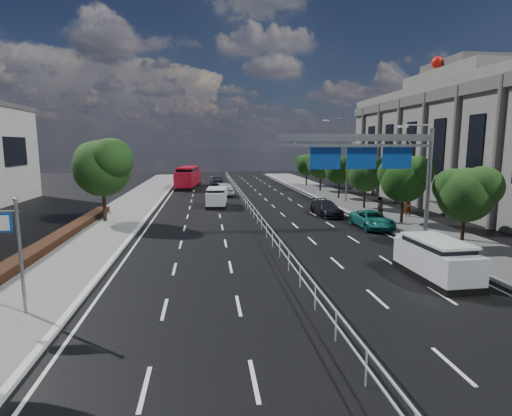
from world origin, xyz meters
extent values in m
plane|color=black|center=(0.00, 0.00, 0.00)|extent=(160.00, 160.00, 0.00)
cube|color=silver|center=(-9.00, 0.00, 0.07)|extent=(0.25, 140.00, 0.15)
cube|color=silver|center=(0.00, 22.50, 1.00)|extent=(0.05, 85.00, 0.05)
cube|color=silver|center=(0.00, 22.50, 0.55)|extent=(0.05, 85.00, 0.05)
cube|color=black|center=(-13.30, 5.00, 0.36)|extent=(1.00, 36.00, 0.44)
cylinder|color=gray|center=(-10.50, 0.00, 2.10)|extent=(0.12, 0.12, 4.20)
sphere|color=gray|center=(-10.50, 0.00, 4.25)|extent=(0.18, 0.18, 0.18)
cylinder|color=gray|center=(10.60, 10.00, 3.60)|extent=(0.28, 0.28, 7.20)
cube|color=gray|center=(5.60, 10.00, 6.60)|extent=(10.20, 0.25, 0.45)
cube|color=gray|center=(5.60, 10.00, 6.10)|extent=(10.20, 0.18, 0.18)
cylinder|color=gray|center=(9.60, 10.00, 7.40)|extent=(2.00, 0.10, 0.10)
cube|color=silver|center=(8.60, 10.00, 7.30)|extent=(0.60, 0.25, 0.15)
cube|color=#0E3D9B|center=(8.40, 10.18, 5.30)|extent=(2.00, 0.08, 1.40)
cube|color=white|center=(8.40, 10.23, 5.30)|extent=(1.80, 0.02, 1.20)
cube|color=#0E3D9B|center=(6.00, 10.18, 5.30)|extent=(2.00, 0.08, 1.40)
cube|color=white|center=(6.00, 10.23, 5.30)|extent=(1.80, 0.02, 1.20)
cube|color=#0E3D9B|center=(3.60, 10.18, 5.30)|extent=(2.00, 0.08, 1.40)
cube|color=white|center=(3.60, 10.23, 5.30)|extent=(1.80, 0.02, 1.20)
cylinder|color=gray|center=(10.80, 26.00, 4.50)|extent=(0.16, 0.16, 9.00)
cylinder|color=gray|center=(9.60, 26.00, 8.80)|extent=(0.10, 2.40, 0.10)
cube|color=silver|center=(8.40, 26.00, 8.65)|extent=(0.60, 0.25, 0.15)
cube|color=slate|center=(24.00, 22.00, 6.00)|extent=(14.00, 36.00, 12.00)
cube|color=#4C4947|center=(16.90, 22.00, 10.60)|extent=(0.40, 36.00, 1.00)
cube|color=slate|center=(24.00, 22.00, 12.60)|extent=(13.00, 12.00, 1.20)
cube|color=#4C4947|center=(24.00, 22.00, 13.60)|extent=(12.00, 7.00, 0.90)
sphere|color=#B2140C|center=(17.80, 22.00, 13.80)|extent=(1.10, 1.10, 1.10)
cylinder|color=black|center=(-12.00, 18.00, 1.75)|extent=(0.28, 0.28, 3.50)
sphere|color=#1A3711|center=(-12.00, 18.00, 4.34)|extent=(4.40, 4.40, 4.40)
sphere|color=#1A3711|center=(-11.12, 17.34, 5.04)|extent=(3.30, 3.30, 3.30)
sphere|color=#1A3711|center=(-12.77, 18.66, 4.90)|extent=(3.08, 3.08, 3.08)
cylinder|color=black|center=(11.20, 7.00, 1.30)|extent=(0.21, 0.21, 2.60)
sphere|color=#1A3711|center=(11.20, 7.00, 3.22)|extent=(3.20, 3.20, 3.20)
sphere|color=#1A3711|center=(11.84, 6.52, 3.74)|extent=(2.40, 2.40, 2.40)
sphere|color=#1A3711|center=(10.64, 7.48, 3.64)|extent=(2.24, 2.24, 2.24)
cylinder|color=black|center=(11.20, 14.50, 1.40)|extent=(0.22, 0.22, 2.80)
sphere|color=black|center=(11.20, 14.50, 3.47)|extent=(3.50, 3.50, 3.50)
sphere|color=black|center=(11.90, 13.97, 4.03)|extent=(2.62, 2.62, 2.62)
sphere|color=black|center=(10.59, 15.03, 3.92)|extent=(2.45, 2.45, 2.45)
cylinder|color=black|center=(11.20, 22.00, 1.35)|extent=(0.22, 0.22, 2.70)
sphere|color=#1A3711|center=(11.20, 22.00, 3.35)|extent=(3.30, 3.30, 3.30)
sphere|color=#1A3711|center=(11.86, 21.50, 3.89)|extent=(2.48, 2.48, 2.47)
sphere|color=#1A3711|center=(10.62, 22.50, 3.78)|extent=(2.31, 2.31, 2.31)
cylinder|color=black|center=(11.20, 29.50, 1.32)|extent=(0.21, 0.21, 2.65)
sphere|color=black|center=(11.20, 29.50, 3.29)|extent=(3.20, 3.20, 3.20)
sphere|color=black|center=(11.84, 29.02, 3.82)|extent=(2.40, 2.40, 2.40)
sphere|color=black|center=(10.64, 29.98, 3.71)|extent=(2.24, 2.24, 2.24)
cylinder|color=black|center=(11.20, 37.00, 1.43)|extent=(0.23, 0.23, 2.85)
sphere|color=#1A3711|center=(11.20, 37.00, 3.53)|extent=(3.60, 3.60, 3.60)
sphere|color=#1A3711|center=(11.92, 36.46, 4.10)|extent=(2.70, 2.70, 2.70)
sphere|color=#1A3711|center=(10.57, 37.54, 3.99)|extent=(2.52, 2.52, 2.52)
cylinder|color=black|center=(11.20, 44.50, 1.30)|extent=(0.21, 0.21, 2.60)
sphere|color=black|center=(11.20, 44.50, 3.22)|extent=(3.10, 3.10, 3.10)
sphere|color=black|center=(11.82, 44.03, 3.74)|extent=(2.32, 2.33, 2.32)
sphere|color=black|center=(10.66, 44.97, 3.64)|extent=(2.17, 2.17, 2.17)
cube|color=black|center=(-2.91, 25.45, 0.16)|extent=(2.29, 4.55, 0.31)
cube|color=white|center=(-2.91, 25.45, 0.92)|extent=(2.25, 4.47, 1.30)
cube|color=black|center=(-2.91, 25.45, 1.57)|extent=(1.99, 3.25, 0.57)
cube|color=white|center=(-2.91, 25.45, 1.85)|extent=(2.09, 3.51, 0.11)
cylinder|color=black|center=(-3.82, 24.11, 0.32)|extent=(0.33, 0.67, 0.65)
cylinder|color=black|center=(-2.26, 23.96, 0.32)|extent=(0.33, 0.67, 0.65)
cylinder|color=black|center=(-3.56, 26.94, 0.32)|extent=(0.33, 0.67, 0.65)
cylinder|color=black|center=(-2.00, 26.80, 0.32)|extent=(0.33, 0.67, 0.65)
cube|color=black|center=(-6.49, 44.42, 0.15)|extent=(3.61, 10.46, 0.31)
cube|color=maroon|center=(-6.49, 44.42, 1.47)|extent=(3.54, 10.26, 2.08)
cube|color=black|center=(-6.49, 44.42, 2.51)|extent=(3.02, 7.44, 0.92)
cube|color=maroon|center=(-6.49, 44.42, 2.97)|extent=(3.19, 8.05, 0.18)
cylinder|color=black|center=(-7.88, 41.24, 0.32)|extent=(0.34, 0.66, 0.63)
cylinder|color=black|center=(-5.88, 41.01, 0.32)|extent=(0.34, 0.66, 0.63)
cylinder|color=black|center=(-7.11, 47.83, 0.32)|extent=(0.34, 0.66, 0.63)
cylinder|color=black|center=(-5.11, 47.60, 0.32)|extent=(0.34, 0.66, 0.63)
imported|color=silver|center=(-1.74, 34.50, 0.83)|extent=(2.60, 5.07, 1.65)
imported|color=black|center=(-2.38, 47.03, 0.69)|extent=(2.01, 4.34, 1.38)
cube|color=black|center=(6.50, 2.00, 0.15)|extent=(2.04, 4.57, 0.31)
cube|color=silver|center=(6.50, 2.00, 0.90)|extent=(2.00, 4.48, 1.28)
cube|color=black|center=(6.50, 2.00, 1.54)|extent=(1.82, 3.24, 0.56)
cube|color=silver|center=(6.50, 2.00, 1.82)|extent=(1.90, 3.51, 0.11)
cylinder|color=black|center=(5.75, 0.52, 0.32)|extent=(0.29, 0.64, 0.64)
cylinder|color=black|center=(7.33, 0.56, 0.32)|extent=(0.29, 0.64, 0.64)
cylinder|color=black|center=(5.67, 3.44, 0.32)|extent=(0.29, 0.64, 0.64)
cylinder|color=black|center=(7.25, 3.48, 0.32)|extent=(0.29, 0.64, 0.64)
imported|color=#186C62|center=(8.30, 13.35, 0.64)|extent=(2.15, 4.63, 1.29)
imported|color=black|center=(6.50, 19.00, 0.66)|extent=(2.15, 4.64, 1.31)
imported|color=gray|center=(13.04, 17.00, 0.92)|extent=(0.58, 0.39, 1.56)
imported|color=gray|center=(9.60, 15.16, 1.12)|extent=(0.97, 0.76, 1.96)
camera|label=1|loc=(-3.96, -14.56, 6.10)|focal=28.00mm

